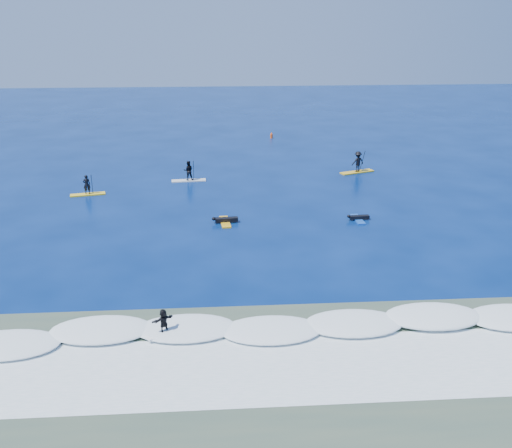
{
  "coord_description": "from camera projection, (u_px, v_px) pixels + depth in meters",
  "views": [
    {
      "loc": [
        -1.3,
        -33.31,
        14.35
      ],
      "look_at": [
        1.16,
        2.74,
        0.6
      ],
      "focal_mm": 40.0,
      "sensor_mm": 36.0,
      "label": 1
    }
  ],
  "objects": [
    {
      "name": "ground",
      "position": [
        241.0,
        248.0,
        36.25
      ],
      "size": [
        160.0,
        160.0,
        0.0
      ],
      "primitive_type": "plane",
      "color": "#031948",
      "rests_on": "ground"
    },
    {
      "name": "shallow_water",
      "position": [
        256.0,
        384.0,
        23.19
      ],
      "size": [
        90.0,
        13.0,
        0.01
      ],
      "primitive_type": "cube",
      "color": "#384D3F",
      "rests_on": "ground"
    },
    {
      "name": "breaking_wave",
      "position": [
        250.0,
        332.0,
        26.92
      ],
      "size": [
        40.0,
        6.0,
        0.3
      ],
      "primitive_type": "cube",
      "color": "white",
      "rests_on": "ground"
    },
    {
      "name": "whitewater",
      "position": [
        254.0,
        370.0,
        24.13
      ],
      "size": [
        34.0,
        5.0,
        0.02
      ],
      "primitive_type": "cube",
      "color": "silver",
      "rests_on": "ground"
    },
    {
      "name": "sup_paddler_left",
      "position": [
        87.0,
        188.0,
        46.39
      ],
      "size": [
        2.86,
        1.25,
        1.95
      ],
      "rotation": [
        0.0,
        0.0,
        0.21
      ],
      "color": "yellow",
      "rests_on": "ground"
    },
    {
      "name": "sup_paddler_center",
      "position": [
        188.0,
        172.0,
        50.05
      ],
      "size": [
        3.06,
        1.0,
        2.11
      ],
      "rotation": [
        0.0,
        0.0,
        0.08
      ],
      "color": "silver",
      "rests_on": "ground"
    },
    {
      "name": "sup_paddler_right",
      "position": [
        358.0,
        163.0,
        52.65
      ],
      "size": [
        3.38,
        1.92,
        2.31
      ],
      "rotation": [
        0.0,
        0.0,
        0.35
      ],
      "color": "gold",
      "rests_on": "ground"
    },
    {
      "name": "prone_paddler_near",
      "position": [
        225.0,
        220.0,
        40.55
      ],
      "size": [
        1.88,
        2.4,
        0.49
      ],
      "rotation": [
        0.0,
        0.0,
        1.66
      ],
      "color": "gold",
      "rests_on": "ground"
    },
    {
      "name": "prone_paddler_far",
      "position": [
        358.0,
        218.0,
        41.07
      ],
      "size": [
        1.64,
        2.09,
        0.43
      ],
      "rotation": [
        0.0,
        0.0,
        1.63
      ],
      "color": "#174BAD",
      "rests_on": "ground"
    },
    {
      "name": "wave_surfer",
      "position": [
        164.0,
        323.0,
        26.28
      ],
      "size": [
        1.74,
        1.34,
        1.27
      ],
      "rotation": [
        0.0,
        0.0,
        0.56
      ],
      "color": "white",
      "rests_on": "breaking_wave"
    },
    {
      "name": "marker_buoy",
      "position": [
        271.0,
        135.0,
        66.73
      ],
      "size": [
        0.31,
        0.31,
        0.75
      ],
      "rotation": [
        0.0,
        0.0,
        0.38
      ],
      "color": "#F75115",
      "rests_on": "ground"
    }
  ]
}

